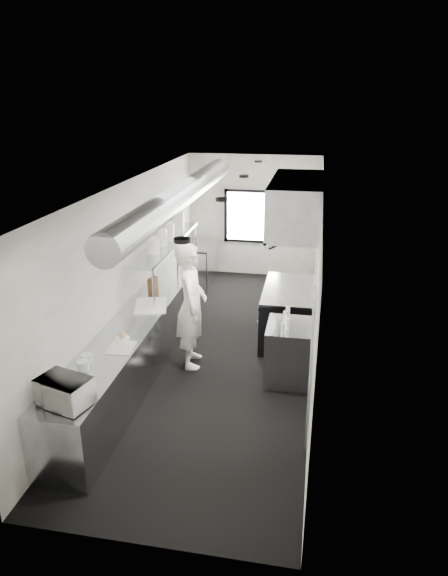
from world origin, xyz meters
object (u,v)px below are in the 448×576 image
at_px(bottle_station, 288,353).
at_px(plate_stack_b, 161,237).
at_px(knife_block, 153,283).
at_px(squeeze_bottle_e, 288,312).
at_px(plate_stack_a, 153,246).
at_px(deli_tub_a, 83,365).
at_px(plate_stack_c, 168,232).
at_px(pass_shelf, 166,243).
at_px(squeeze_bottle_a, 283,329).
at_px(squeeze_bottle_b, 288,324).
at_px(prep_counter, 145,334).
at_px(plate_stack_d, 178,222).
at_px(squeeze_bottle_c, 287,320).
at_px(microwave, 64,392).
at_px(range, 287,313).
at_px(deli_tub_b, 87,358).
at_px(exhaust_hood, 296,204).
at_px(far_work_table, 198,263).
at_px(cutting_board, 151,306).
at_px(squeeze_bottle_d, 285,317).
at_px(line_cook, 191,306).
at_px(small_plate, 122,339).

height_order(bottle_station, plate_stack_b, plate_stack_b).
height_order(knife_block, squeeze_bottle_e, knife_block).
bearing_deg(plate_stack_a, bottle_station, -22.75).
height_order(deli_tub_a, plate_stack_c, plate_stack_c).
relative_size(pass_shelf, plate_stack_b, 10.25).
bearing_deg(squeeze_bottle_a, squeeze_bottle_b, 68.14).
bearing_deg(prep_counter, pass_shelf, 91.56).
bearing_deg(plate_stack_d, plate_stack_c, -90.71).
height_order(squeeze_bottle_b, squeeze_bottle_c, squeeze_bottle_b).
xyz_separation_m(plate_stack_a, squeeze_bottle_b, (2.34, -1.15, -0.71)).
xyz_separation_m(squeeze_bottle_a, squeeze_bottle_b, (0.06, 0.14, 0.01)).
xyz_separation_m(squeeze_bottle_a, squeeze_bottle_c, (0.04, 0.30, -0.00)).
bearing_deg(knife_block, plate_stack_c, 98.30).
xyz_separation_m(microwave, deli_tub_a, (-0.13, 0.73, -0.10)).
bearing_deg(plate_stack_a, knife_block, 138.64).
relative_size(range, deli_tub_b, 10.92).
distance_m(exhaust_hood, pass_shelf, 2.46).
xyz_separation_m(range, far_work_table, (-2.19, 2.50, -0.02)).
distance_m(range, cutting_board, 2.41).
bearing_deg(plate_stack_a, pass_shelf, 88.58).
bearing_deg(squeeze_bottle_d, squeeze_bottle_c, -71.23).
relative_size(microwave, cutting_board, 0.80).
xyz_separation_m(line_cook, squeeze_bottle_d, (1.45, -0.12, -0.01)).
distance_m(deli_tub_b, squeeze_bottle_c, 2.86).
height_order(bottle_station, deli_tub_a, deli_tub_a).
height_order(plate_stack_d, squeeze_bottle_c, plate_stack_d).
xyz_separation_m(line_cook, plate_stack_b, (-0.84, 1.24, 0.72)).
relative_size(deli_tub_a, squeeze_bottle_e, 0.82).
xyz_separation_m(exhaust_hood, prep_counter, (-2.25, -1.20, -1.94)).
xyz_separation_m(plate_stack_a, plate_stack_d, (0.04, 1.43, 0.06)).
bearing_deg(line_cook, plate_stack_c, 15.36).
relative_size(line_cook, squeeze_bottle_a, 12.04).
bearing_deg(squeeze_bottle_e, small_plate, -152.86).
distance_m(deli_tub_a, small_plate, 0.88).
bearing_deg(bottle_station, plate_stack_a, 157.25).
distance_m(line_cook, squeeze_bottle_a, 1.54).
bearing_deg(deli_tub_a, small_plate, 78.77).
xyz_separation_m(range, bottle_station, (0.11, -1.40, -0.02)).
xyz_separation_m(deli_tub_a, squeeze_bottle_e, (2.36, 1.98, 0.04)).
distance_m(exhaust_hood, squeeze_bottle_a, 2.21).
bearing_deg(deli_tub_a, plate_stack_d, 88.83).
distance_m(pass_shelf, deli_tub_a, 3.47).
distance_m(pass_shelf, plate_stack_c, 0.22).
bearing_deg(pass_shelf, plate_stack_d, 88.49).
distance_m(bottle_station, plate_stack_a, 2.85).
bearing_deg(deli_tub_b, small_plate, 73.03).
distance_m(bottle_station, line_cook, 1.64).
bearing_deg(small_plate, range, 46.83).
height_order(range, squeeze_bottle_d, squeeze_bottle_d).
distance_m(plate_stack_b, squeeze_bottle_c, 2.85).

